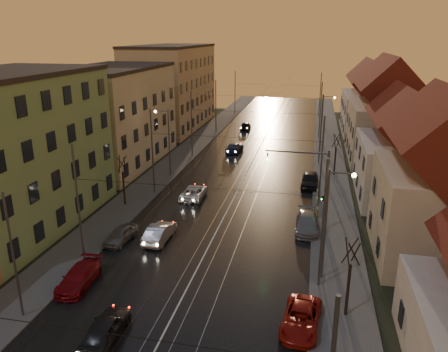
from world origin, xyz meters
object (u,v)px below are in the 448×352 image
Objects in this scene: traffic_light_mast at (315,180)px; driving_car_3 at (235,148)px; parked_left_3 at (120,235)px; parked_right_0 at (301,319)px; driving_car_4 at (246,126)px; street_lamp_0 at (6,243)px; driving_car_2 at (194,192)px; driving_car_1 at (159,232)px; street_lamp_2 at (166,136)px; parked_right_1 at (307,223)px; street_lamp_1 at (331,215)px; street_lamp_3 at (324,117)px; driving_car_0 at (106,328)px; parked_right_2 at (310,180)px; parked_left_2 at (79,277)px.

driving_car_3 is (-11.24, 24.35, -3.92)m from traffic_light_mast.
driving_car_3 is at bearing 88.71° from parked_left_3.
parked_left_3 is 0.82× the size of parked_right_0.
street_lamp_0 is at bearing 84.94° from driving_car_4.
driving_car_2 is at bearing 90.92° from driving_car_3.
driving_car_1 is at bearing 22.62° from parked_left_3.
parked_left_3 is (-3.12, -45.74, -0.05)m from driving_car_4.
street_lamp_2 is 21.10m from parked_right_1.
street_lamp_1 is at bearing 134.26° from driving_car_2.
street_lamp_3 is at bearing 70.33° from parked_left_3.
driving_car_2 is (-1.08, 22.24, -0.08)m from driving_car_0.
street_lamp_0 is 47.62m from street_lamp_3.
driving_car_0 is 1.07× the size of driving_car_4.
traffic_light_mast is 16.69m from parked_left_3.
parked_right_1 is (-0.39, -0.19, -3.90)m from traffic_light_mast.
driving_car_4 is (-13.25, 48.27, -4.21)m from street_lamp_1.
street_lamp_2 reaches higher than driving_car_0.
driving_car_4 is 0.87× the size of parked_right_2.
parked_right_2 reaches higher than driving_car_2.
driving_car_1 is at bearing 89.88° from driving_car_4.
street_lamp_2 is 17.79m from driving_car_1.
street_lamp_2 and street_lamp_3 have the same top height.
street_lamp_0 is 17.40m from parked_right_0.
street_lamp_0 reaches higher than traffic_light_mast.
parked_right_0 is at bearing -8.53° from parked_left_2.
street_lamp_1 reaches higher than driving_car_4.
driving_car_0 is 11.05m from parked_right_0.
driving_car_3 is (5.86, 40.35, -4.20)m from street_lamp_0.
street_lamp_1 is 8.98m from parked_right_1.
driving_car_1 is at bearing 91.41° from driving_car_3.
parked_left_3 is (-3.04, -0.89, -0.08)m from driving_car_1.
parked_right_2 is (-1.50, -16.51, -4.11)m from street_lamp_3.
street_lamp_3 is 46.64m from driving_car_0.
street_lamp_0 reaches higher than driving_car_3.
driving_car_0 is 12.33m from driving_car_1.
parked_right_0 is at bearing -104.93° from street_lamp_1.
parked_left_2 is 0.98× the size of parked_right_2.
street_lamp_2 is 29.00m from driving_car_4.
parked_right_2 is (11.65, 6.12, 0.13)m from driving_car_2.
parked_left_3 is (-16.37, 2.52, -4.25)m from street_lamp_1.
driving_car_4 is 42.13m from parked_right_1.
driving_car_0 is at bearing -123.05° from traffic_light_mast.
street_lamp_0 is 13.09m from driving_car_1.
parked_left_2 is (1.86, 3.86, -4.24)m from street_lamp_0.
driving_car_1 is 44.86m from driving_car_4.
driving_car_0 reaches higher than parked_right_1.
street_lamp_0 is 1.78× the size of parked_right_0.
driving_car_2 is at bearing -150.91° from parked_right_2.
street_lamp_3 is 1.78× the size of parked_right_0.
street_lamp_2 is 29.80m from driving_car_0.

